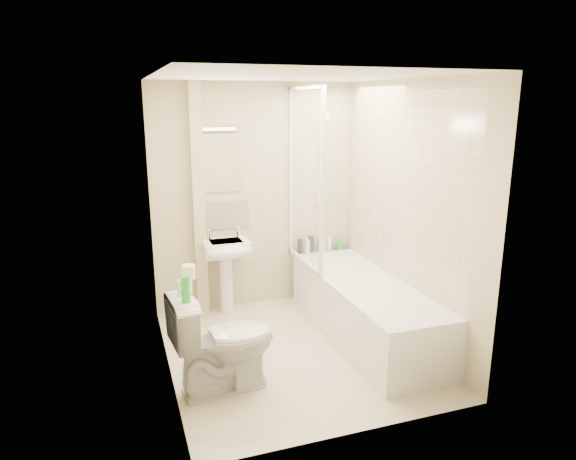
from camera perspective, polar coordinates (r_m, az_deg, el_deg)
name	(u,v)px	position (r m, az deg, el deg)	size (l,w,h in m)	color
floor	(294,351)	(4.79, 0.63, -13.29)	(2.50, 2.50, 0.00)	beige
wall_back	(255,197)	(5.53, -3.67, 3.67)	(2.20, 0.02, 2.40)	beige
wall_left	(162,233)	(4.14, -13.83, -0.36)	(0.02, 2.50, 2.40)	beige
wall_right	(407,214)	(4.84, 13.05, 1.77)	(0.02, 2.50, 2.40)	beige
ceiling	(294,76)	(4.25, 0.72, 16.75)	(2.20, 2.50, 0.02)	white
tile_back	(320,173)	(5.73, 3.63, 6.31)	(0.70, 0.01, 1.75)	beige
tile_right	(402,188)	(4.86, 12.59, 4.55)	(0.01, 2.10, 1.75)	beige
pipe_boxing	(198,202)	(5.35, -9.92, 3.11)	(0.12, 0.12, 2.40)	beige
splashback	(221,215)	(5.47, -7.43, 1.64)	(0.60, 0.01, 0.30)	beige
mirror	(220,163)	(5.38, -7.61, 7.36)	(0.46, 0.01, 0.60)	white
strip_light	(219,127)	(5.33, -7.69, 11.29)	(0.42, 0.07, 0.07)	silver
bathtub	(365,308)	(5.01, 8.53, -8.52)	(0.70, 2.10, 0.55)	white
shower_screen	(305,178)	(5.19, 1.90, 5.78)	(0.04, 0.92, 1.80)	white
shower_fixture	(322,163)	(5.67, 3.81, 7.46)	(0.10, 0.16, 0.99)	white
pedestal_sink	(227,257)	(5.36, -6.80, -2.94)	(0.47, 0.45, 0.91)	white
bottle_black_a	(300,246)	(5.73, 1.34, -1.82)	(0.06, 0.06, 0.16)	black
bottle_white_a	(307,246)	(5.76, 2.17, -1.77)	(0.06, 0.06, 0.15)	white
bottle_black_b	(311,244)	(5.77, 2.57, -1.59)	(0.06, 0.06, 0.18)	black
bottle_blue	(320,245)	(5.81, 3.55, -1.71)	(0.05, 0.05, 0.13)	navy
bottle_cream	(325,242)	(5.83, 4.12, -1.38)	(0.05, 0.05, 0.19)	beige
bottle_white_b	(329,244)	(5.86, 4.62, -1.54)	(0.05, 0.05, 0.15)	white
bottle_green	(340,245)	(5.92, 5.83, -1.67)	(0.07, 0.07, 0.10)	green
toilet	(224,341)	(4.09, -7.17, -12.16)	(0.84, 0.54, 0.81)	white
toilet_roll_lower	(185,286)	(3.93, -11.41, -6.17)	(0.11, 0.11, 0.10)	white
toilet_roll_upper	(189,272)	(3.93, -10.98, -4.58)	(0.10, 0.10, 0.10)	white
green_bottle	(186,289)	(3.74, -11.31, -6.47)	(0.06, 0.06, 0.19)	green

